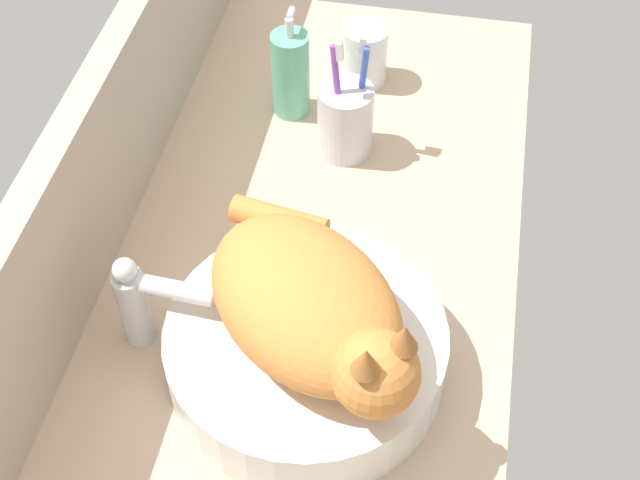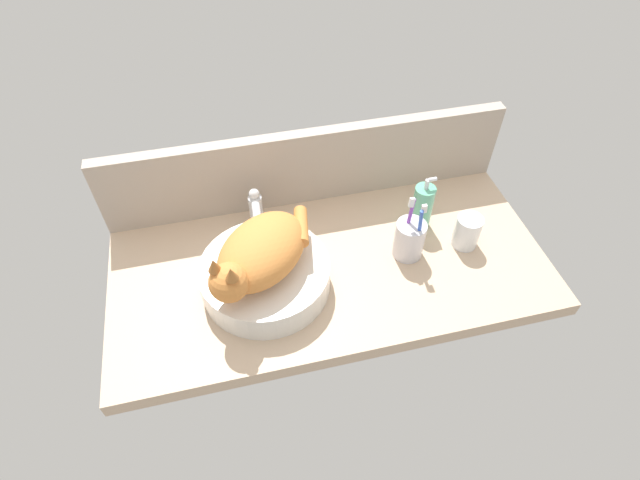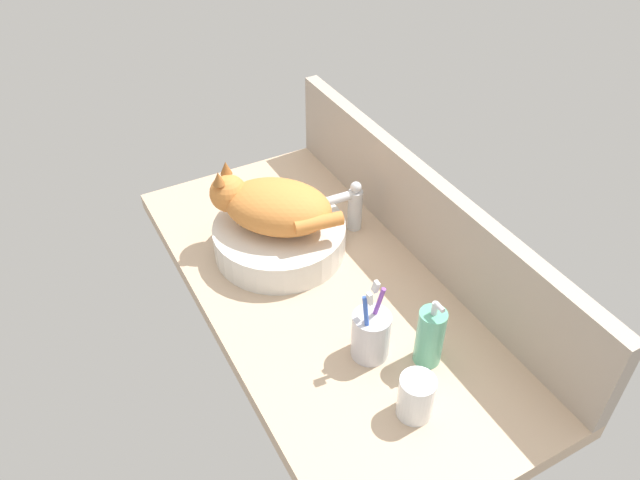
% 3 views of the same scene
% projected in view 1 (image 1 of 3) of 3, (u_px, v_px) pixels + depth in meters
% --- Properties ---
extents(ground_plane, '(1.10, 0.54, 0.04)m').
position_uv_depth(ground_plane, '(304.00, 264.00, 1.15)').
color(ground_plane, tan).
extents(backsplash_panel, '(1.10, 0.04, 0.22)m').
position_uv_depth(backsplash_panel, '(100.00, 165.00, 1.08)').
color(backsplash_panel, '#AD9E8E').
rests_on(backsplash_panel, ground_plane).
extents(sink_basin, '(0.31, 0.31, 0.07)m').
position_uv_depth(sink_basin, '(306.00, 351.00, 0.99)').
color(sink_basin, silver).
rests_on(sink_basin, ground_plane).
extents(cat, '(0.30, 0.30, 0.14)m').
position_uv_depth(cat, '(313.00, 308.00, 0.91)').
color(cat, orange).
rests_on(cat, sink_basin).
extents(faucet, '(0.04, 0.12, 0.14)m').
position_uv_depth(faucet, '(141.00, 299.00, 0.99)').
color(faucet, silver).
rests_on(faucet, ground_plane).
extents(soap_dispenser, '(0.05, 0.05, 0.16)m').
position_uv_depth(soap_dispenser, '(291.00, 73.00, 1.27)').
color(soap_dispenser, '#60B793').
rests_on(soap_dispenser, ground_plane).
extents(toothbrush_cup, '(0.08, 0.08, 0.19)m').
position_uv_depth(toothbrush_cup, '(345.00, 119.00, 1.22)').
color(toothbrush_cup, silver).
rests_on(toothbrush_cup, ground_plane).
extents(water_glass, '(0.07, 0.07, 0.09)m').
position_uv_depth(water_glass, '(365.00, 57.00, 1.33)').
color(water_glass, white).
rests_on(water_glass, ground_plane).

